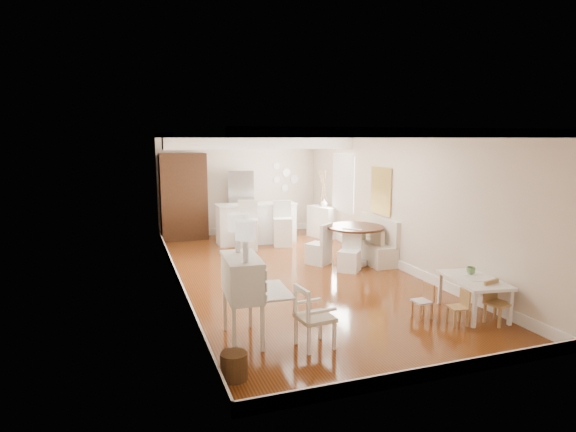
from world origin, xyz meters
TOP-DOWN VIEW (x-y plane):
  - room at (0.04, 0.32)m, footprint 9.00×9.04m
  - secretary_bureau at (-1.70, -2.72)m, footprint 0.96×0.98m
  - gustavian_armchair at (-0.86, -3.23)m, footprint 0.52×0.52m
  - wicker_basket at (-2.05, -3.72)m, footprint 0.32×0.32m
  - kids_table at (1.90, -2.93)m, footprint 0.86×1.23m
  - kids_chair_a at (1.40, -3.21)m, footprint 0.29×0.29m
  - kids_chair_b at (1.06, -2.81)m, footprint 0.27×0.27m
  - kids_chair_c at (1.97, -3.38)m, footprint 0.37×0.37m
  - banquette at (1.99, 0.50)m, footprint 0.52×1.60m
  - dining_table at (1.53, 0.33)m, footprint 1.33×1.33m
  - slip_chair_near at (1.18, -0.11)m, footprint 0.58×0.58m
  - slip_chair_far at (0.81, 0.62)m, footprint 0.60×0.60m
  - breakfast_counter at (0.10, 3.10)m, footprint 2.05×0.65m
  - bar_stool_left at (-0.30, 2.43)m, footprint 0.59×0.59m
  - bar_stool_right at (0.63, 2.53)m, footprint 0.56×0.56m
  - pantry_cabinet at (-1.60, 4.18)m, footprint 1.20×0.60m
  - fridge at (0.30, 4.15)m, footprint 0.75×0.65m
  - sideboard at (2.00, 3.17)m, footprint 0.66×0.98m
  - pencil_cup at (2.01, -2.71)m, footprint 0.15×0.15m
  - branch_vase at (2.04, 3.18)m, footprint 0.23×0.23m

SIDE VIEW (x-z plane):
  - wicker_basket at x=-2.05m, z-range 0.00..0.31m
  - kids_chair_a at x=1.40m, z-range 0.00..0.53m
  - kids_chair_b at x=1.06m, z-range 0.00..0.54m
  - kids_table at x=1.90m, z-range 0.00..0.57m
  - kids_chair_c at x=1.97m, z-range 0.00..0.64m
  - gustavian_armchair at x=-0.86m, z-range 0.00..0.83m
  - dining_table at x=1.53m, z-range 0.00..0.83m
  - slip_chair_near at x=1.18m, z-range 0.00..0.85m
  - sideboard at x=2.00m, z-range 0.00..0.86m
  - slip_chair_far at x=0.81m, z-range 0.00..0.89m
  - banquette at x=1.99m, z-range 0.00..0.98m
  - breakfast_counter at x=0.10m, z-range 0.00..1.03m
  - bar_stool_right at x=0.63m, z-range 0.00..1.14m
  - secretary_bureau at x=-1.70m, z-range 0.00..1.16m
  - bar_stool_left at x=-0.30m, z-range 0.00..1.19m
  - pencil_cup at x=2.01m, z-range 0.57..0.68m
  - fridge at x=0.30m, z-range 0.00..1.80m
  - branch_vase at x=2.04m, z-range 0.86..1.06m
  - pantry_cabinet at x=-1.60m, z-range 0.00..2.30m
  - room at x=0.04m, z-range 0.57..3.39m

